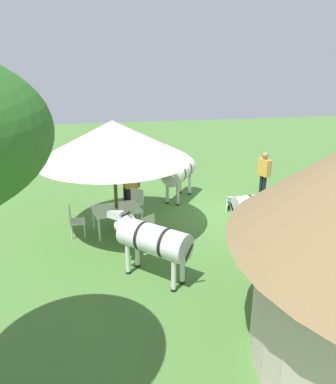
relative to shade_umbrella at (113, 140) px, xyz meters
The scene contains 13 objects.
ground_plane 3.70m from the shade_umbrella, 165.99° to the right, with size 36.00×36.00×0.00m, color #4B7A36.
shade_umbrella is the anchor object (origin of this frame).
patio_dining_table 2.07m from the shade_umbrella, behind, with size 1.50×1.22×0.74m.
patio_chair_near_hut 2.51m from the shade_umbrella, 127.03° to the left, with size 0.60×0.60×0.90m.
patio_chair_east_end 2.51m from the shade_umbrella, 122.47° to the right, with size 0.60×0.59×0.90m.
patio_chair_west_end 2.51m from the shade_umbrella, ahead, with size 0.44×0.46×0.90m.
guest_beside_umbrella 2.61m from the shade_umbrella, 102.44° to the right, with size 0.48×0.47×1.70m.
guest_behind_table 2.47m from the shade_umbrella, 109.99° to the right, with size 0.55×0.23×1.54m.
standing_watcher 5.84m from the shade_umbrella, 160.69° to the right, with size 0.37×0.57×1.71m.
striped_lounge_chair 4.76m from the shade_umbrella, 165.73° to the right, with size 0.76×0.94×0.61m.
zebra_nearest_camera 4.40m from the shade_umbrella, 163.57° to the left, with size 2.13×0.77×1.56m.
zebra_by_umbrella 3.63m from the shade_umbrella, 135.17° to the right, with size 1.49×1.94×1.56m.
zebra_toward_hut 3.17m from the shade_umbrella, 105.01° to the left, with size 1.87×1.80×1.53m.
Camera 1 is at (2.71, 10.75, 4.95)m, focal length 35.48 mm.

